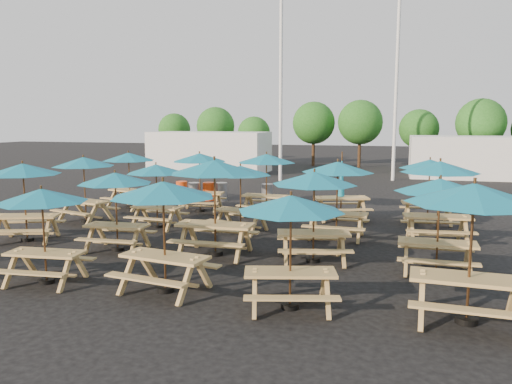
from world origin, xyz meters
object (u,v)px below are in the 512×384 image
(picnic_unit_11, at_px, (266,162))
(picnic_unit_17, at_px, (440,191))
(picnic_unit_9, at_px, (214,172))
(picnic_unit_14, at_px, (338,171))
(picnic_unit_16, at_px, (474,201))
(waste_bin_3, at_px, (222,192))
(picnic_unit_13, at_px, (314,183))
(picnic_unit_4, at_px, (42,201))
(waste_bin_0, at_px, (182,190))
(waste_bin_2, at_px, (208,191))
(picnic_unit_3, at_px, (129,160))
(picnic_unit_12, at_px, (291,210))
(picnic_unit_2, at_px, (84,165))
(picnic_unit_7, at_px, (200,161))
(picnic_unit_15, at_px, (341,192))
(waste_bin_4, at_px, (267,193))
(picnic_unit_1, at_px, (23,173))
(picnic_unit_10, at_px, (240,174))
(picnic_unit_6, at_px, (156,172))
(picnic_unit_19, at_px, (430,168))
(waste_bin_1, at_px, (194,192))
(picnic_unit_5, at_px, (115,182))
(picnic_unit_18, at_px, (440,172))
(picnic_unit_8, at_px, (163,195))

(picnic_unit_11, height_order, picnic_unit_17, picnic_unit_11)
(picnic_unit_9, xyz_separation_m, picnic_unit_14, (2.86, 2.85, -0.18))
(picnic_unit_16, relative_size, waste_bin_3, 3.08)
(picnic_unit_13, relative_size, waste_bin_3, 3.16)
(picnic_unit_4, bearing_deg, waste_bin_0, 94.71)
(picnic_unit_14, bearing_deg, waste_bin_2, 139.45)
(picnic_unit_13, height_order, waste_bin_0, picnic_unit_13)
(picnic_unit_3, bearing_deg, picnic_unit_16, -21.16)
(picnic_unit_9, xyz_separation_m, picnic_unit_12, (2.69, -3.20, -0.32))
(picnic_unit_2, height_order, picnic_unit_12, picnic_unit_2)
(picnic_unit_7, bearing_deg, picnic_unit_4, -96.34)
(picnic_unit_15, bearing_deg, waste_bin_4, 119.82)
(picnic_unit_1, distance_m, picnic_unit_17, 11.48)
(picnic_unit_2, relative_size, picnic_unit_10, 1.11)
(picnic_unit_6, distance_m, waste_bin_0, 6.40)
(picnic_unit_2, distance_m, waste_bin_0, 6.12)
(picnic_unit_1, height_order, picnic_unit_9, picnic_unit_9)
(picnic_unit_9, bearing_deg, picnic_unit_13, 0.82)
(picnic_unit_10, relative_size, picnic_unit_17, 1.05)
(picnic_unit_7, xyz_separation_m, picnic_unit_19, (8.50, 0.02, -0.06))
(picnic_unit_3, height_order, picnic_unit_16, picnic_unit_16)
(picnic_unit_13, bearing_deg, waste_bin_1, 114.95)
(picnic_unit_10, bearing_deg, picnic_unit_16, -32.20)
(picnic_unit_4, relative_size, picnic_unit_5, 0.97)
(picnic_unit_19, distance_m, waste_bin_0, 11.01)
(picnic_unit_16, height_order, waste_bin_4, picnic_unit_16)
(picnic_unit_3, xyz_separation_m, picnic_unit_16, (11.72, -8.92, 0.19))
(picnic_unit_10, distance_m, waste_bin_2, 6.85)
(picnic_unit_10, distance_m, waste_bin_0, 7.63)
(waste_bin_0, xyz_separation_m, waste_bin_2, (1.33, -0.06, 0.00))
(picnic_unit_7, distance_m, picnic_unit_11, 2.75)
(picnic_unit_13, height_order, picnic_unit_18, picnic_unit_18)
(picnic_unit_18, bearing_deg, waste_bin_3, 141.03)
(picnic_unit_18, bearing_deg, picnic_unit_6, 176.17)
(picnic_unit_17, distance_m, picnic_unit_18, 3.13)
(picnic_unit_9, distance_m, picnic_unit_17, 5.54)
(waste_bin_4, bearing_deg, picnic_unit_15, -40.72)
(picnic_unit_1, height_order, waste_bin_1, picnic_unit_1)
(picnic_unit_3, bearing_deg, waste_bin_4, 46.68)
(picnic_unit_8, distance_m, waste_bin_1, 12.23)
(picnic_unit_4, height_order, picnic_unit_11, picnic_unit_11)
(waste_bin_4, bearing_deg, picnic_unit_5, -101.82)
(picnic_unit_10, relative_size, picnic_unit_15, 0.96)
(waste_bin_0, height_order, waste_bin_4, same)
(picnic_unit_18, xyz_separation_m, waste_bin_2, (-9.31, 5.64, -1.69))
(picnic_unit_10, bearing_deg, picnic_unit_18, 13.80)
(picnic_unit_10, xyz_separation_m, picnic_unit_14, (3.06, -0.04, 0.17))
(picnic_unit_10, bearing_deg, picnic_unit_12, -52.29)
(picnic_unit_15, distance_m, waste_bin_1, 7.32)
(picnic_unit_15, bearing_deg, picnic_unit_4, -140.69)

